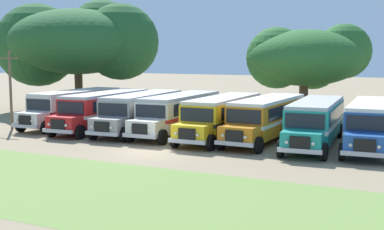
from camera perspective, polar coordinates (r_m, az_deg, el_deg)
name	(u,v)px	position (r m, az deg, el deg)	size (l,w,h in m)	color
ground_plane	(148,152)	(29.98, -5.00, -4.23)	(220.00, 220.00, 0.00)	#937F60
foreground_grass_strip	(56,183)	(23.71, -15.14, -7.40)	(80.00, 9.43, 0.01)	olive
parked_bus_slot_0	(75,106)	(42.44, -13.08, 1.03)	(2.89, 10.87, 2.82)	silver
parked_bus_slot_1	(105,109)	(39.73, -9.85, 0.72)	(3.18, 10.91, 2.82)	red
parked_bus_slot_2	(142,110)	(38.28, -5.70, 0.56)	(3.51, 10.97, 2.82)	#9E9993
parked_bus_slot_3	(179,112)	(37.02, -1.46, 0.38)	(2.98, 10.88, 2.82)	silver
parked_bus_slot_4	(222,115)	(35.05, 3.45, 0.00)	(2.91, 10.87, 2.82)	yellow
parked_bus_slot_5	(267,117)	(34.49, 8.47, -0.17)	(2.86, 10.86, 2.82)	orange
parked_bus_slot_6	(316,120)	(33.13, 13.80, -0.58)	(3.41, 10.95, 2.82)	teal
parked_bus_slot_7	(371,122)	(33.17, 19.59, -0.77)	(3.30, 10.93, 2.82)	#23519E
broad_shade_tree	(306,58)	(47.22, 12.72, 6.33)	(10.88, 10.78, 8.50)	brown
secondary_tree	(80,41)	(54.06, -12.53, 8.11)	(16.43, 15.26, 11.71)	brown
utility_pole	(10,87)	(41.39, -19.82, 3.00)	(1.80, 0.20, 6.06)	brown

